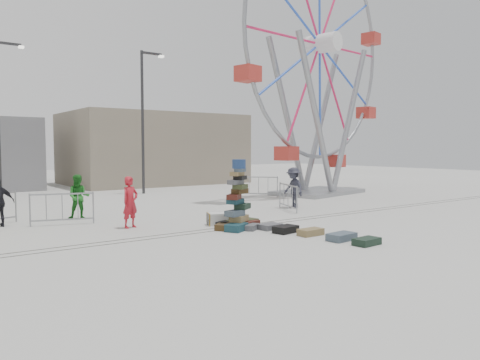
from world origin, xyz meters
TOP-DOWN VIEW (x-y plane):
  - ground at (0.00, 0.00)m, footprint 90.00×90.00m
  - track_line_near at (0.00, 0.60)m, footprint 40.00×0.04m
  - track_line_far at (0.00, 1.00)m, footprint 40.00×0.04m
  - building_right at (7.00, 20.00)m, footprint 12.00×8.00m
  - lamp_post_right at (3.09, 13.00)m, footprint 1.41×0.25m
  - lamp_post_left at (-3.91, 15.00)m, footprint 1.41×0.25m
  - suitcase_tower at (0.58, 0.54)m, footprint 1.71×1.50m
  - ferris_wheel at (10.90, 7.05)m, footprint 12.48×4.07m
  - steamer_trunk at (0.53, 1.47)m, footprint 0.99×0.78m
  - row_case_0 at (1.15, 0.82)m, footprint 0.74×0.64m
  - row_case_1 at (1.35, -0.16)m, footprint 0.77×0.58m
  - row_case_2 at (1.33, -0.93)m, footprint 0.83×0.61m
  - row_case_3 at (1.64, -1.69)m, footprint 0.77×0.43m
  - row_case_4 at (1.82, -2.74)m, footprint 0.90×0.57m
  - row_case_5 at (1.88, -3.57)m, footprint 0.80×0.50m
  - barricade_dummy_c at (-3.78, 4.61)m, footprint 1.95×0.67m
  - barricade_wheel_front at (4.86, 2.88)m, footprint 0.83×1.90m
  - barricade_wheel_back at (7.14, 7.73)m, footprint 1.44×1.53m
  - pedestrian_red at (-2.15, 2.72)m, footprint 0.71×0.59m
  - pedestrian_green at (-2.89, 5.66)m, footprint 0.97×0.88m
  - pedestrian_grey at (5.58, 3.32)m, footprint 0.72×1.17m

SIDE VIEW (x-z plane):
  - ground at x=0.00m, z-range 0.00..0.00m
  - track_line_near at x=0.00m, z-range 0.00..0.01m
  - track_line_far at x=0.00m, z-range 0.00..0.01m
  - row_case_1 at x=1.35m, z-range 0.00..0.18m
  - row_case_5 at x=1.88m, z-range 0.00..0.19m
  - row_case_3 at x=1.64m, z-range 0.00..0.20m
  - row_case_4 at x=1.82m, z-range 0.00..0.21m
  - row_case_2 at x=1.33m, z-range 0.00..0.22m
  - row_case_0 at x=1.15m, z-range 0.00..0.23m
  - steamer_trunk at x=0.53m, z-range 0.00..0.40m
  - barricade_dummy_c at x=-3.78m, z-range 0.00..1.10m
  - barricade_wheel_front at x=4.86m, z-range 0.00..1.10m
  - barricade_wheel_back at x=7.14m, z-range 0.00..1.10m
  - suitcase_tower at x=0.58m, z-range -0.49..1.74m
  - pedestrian_green at x=-2.89m, z-range 0.00..1.63m
  - pedestrian_red at x=-2.15m, z-range 0.00..1.68m
  - pedestrian_grey at x=5.58m, z-range 0.00..1.75m
  - building_right at x=7.00m, z-range 0.00..5.00m
  - lamp_post_right at x=3.09m, z-range 0.48..8.48m
  - lamp_post_left at x=-3.91m, z-range 0.48..8.48m
  - ferris_wheel at x=10.90m, z-range -0.11..14.61m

